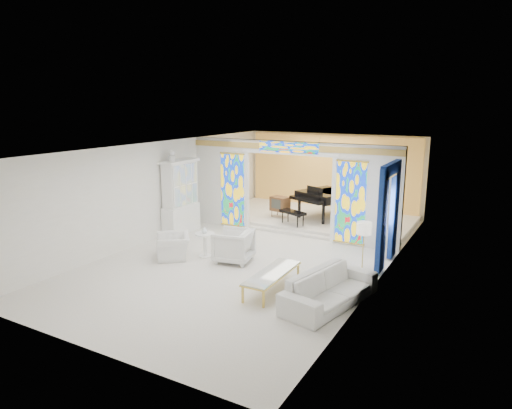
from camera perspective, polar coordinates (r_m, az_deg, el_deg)
The scene contains 24 objects.
floor at distance 13.03m, azimuth 0.33°, elevation -5.99°, with size 12.00×12.00×0.00m, color white.
ceiling at distance 12.40m, azimuth 0.35°, elevation 7.26°, with size 7.00×12.00×0.02m, color white.
wall_back at distance 18.04m, azimuth 9.57°, elevation 3.98°, with size 7.00×0.02×3.00m, color white.
wall_front at distance 8.10m, azimuth -20.70°, elevation -7.41°, with size 7.00×0.02×3.00m, color white.
wall_left at distance 14.61m, azimuth -11.79°, elevation 1.87°, with size 0.02×12.00×3.00m, color white.
wall_right at distance 11.41m, azimuth 15.94°, elevation -1.35°, with size 0.02×12.00×3.00m, color white.
partition_wall at distance 14.35m, azimuth 4.18°, elevation 2.53°, with size 7.00×0.22×3.00m.
stained_glass_left at distance 15.28m, azimuth -2.93°, elevation 1.82°, with size 0.90×0.04×2.40m, color gold.
stained_glass_right at distance 13.61m, azimuth 11.74°, elevation 0.22°, with size 0.90×0.04×2.40m, color gold.
stained_glass_transom at distance 14.10m, azimuth 4.08°, elevation 7.14°, with size 2.00×0.04×0.34m, color gold.
alcove_platform at distance 16.57m, azimuth 7.17°, elevation -1.69°, with size 6.80×3.80×0.18m, color white.
gold_curtain_back at distance 17.93m, azimuth 9.44°, elevation 3.93°, with size 6.70×0.10×2.90m, color #F2B954.
chandelier at distance 15.98m, azimuth 7.95°, elevation 6.73°, with size 0.48×0.48×0.30m, color gold.
blue_drapes at distance 12.08m, azimuth 16.28°, elevation -0.23°, with size 0.14×1.85×2.65m.
china_cabinet at distance 14.94m, azimuth -9.42°, elevation 0.91°, with size 0.56×1.46×2.72m.
armchair_left at distance 12.71m, azimuth -10.32°, elevation -5.18°, with size 0.99×0.86×0.64m, color white.
armchair_right at distance 12.19m, azimuth -2.84°, elevation -5.18°, with size 0.93×0.96×0.87m, color white.
sofa at distance 9.83m, azimuth 9.22°, elevation -10.33°, with size 2.44×0.95×0.71m, color white.
side_table at distance 12.63m, azimuth -6.41°, elevation -4.59°, with size 0.68×0.68×0.67m.
vase at distance 12.54m, azimuth -6.45°, elevation -3.18°, with size 0.17×0.17×0.17m, color white.
coffee_table at distance 10.39m, azimuth 2.05°, elevation -8.62°, with size 0.63×1.95×0.43m.
floor_lamp at distance 10.99m, azimuth 13.34°, elevation -3.25°, with size 0.45×0.45×1.43m.
grand_piano at distance 16.16m, azimuth 9.40°, elevation 1.07°, with size 2.57×3.04×1.17m.
tv_console at distance 16.15m, azimuth 3.00°, elevation 0.07°, with size 0.71×0.56×0.73m.
Camera 1 is at (5.94, -10.83, 4.17)m, focal length 32.00 mm.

